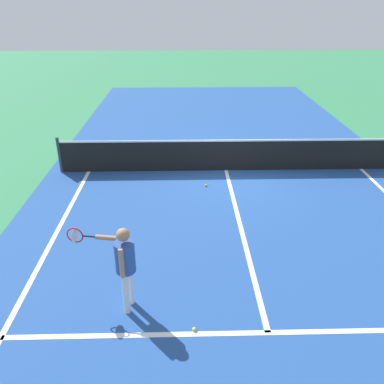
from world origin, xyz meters
name	(u,v)px	position (x,y,z in m)	size (l,w,h in m)	color
ground_plane	(226,170)	(0.00, 0.00, 0.00)	(60.00, 60.00, 0.00)	#337F51
court_surface_inbounds	(226,170)	(0.00, 0.00, 0.00)	(10.62, 24.40, 0.00)	#234C93
line_sideline_left	(12,316)	(-4.11, -5.95, 0.00)	(0.10, 11.89, 0.01)	white
line_service_near	(268,333)	(0.00, -6.40, 0.00)	(8.22, 0.10, 0.01)	white
line_center_service	(240,225)	(0.00, -3.20, 0.00)	(0.10, 6.40, 0.01)	white
net	(227,155)	(0.00, 0.00, 0.49)	(9.90, 0.09, 1.07)	#33383D
player_near	(124,261)	(-2.25, -5.77, 0.95)	(1.13, 0.64, 1.54)	white
tennis_ball_mid_court	(194,329)	(-1.15, -6.33, 0.03)	(0.07, 0.07, 0.07)	#CCE033
tennis_ball_near_net	(206,185)	(-0.67, -1.11, 0.03)	(0.07, 0.07, 0.07)	#CCE033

